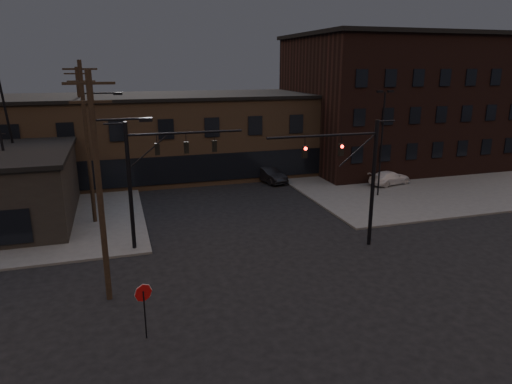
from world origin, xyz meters
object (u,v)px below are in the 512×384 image
traffic_signal_near (357,171)px  car_crossing (268,175)px  stop_sign (144,299)px  parked_car_lot_a (368,172)px  traffic_signal_far (151,170)px  parked_car_lot_b (390,178)px

traffic_signal_near → car_crossing: 17.81m
stop_sign → parked_car_lot_a: size_ratio=0.51×
traffic_signal_far → traffic_signal_near: bearing=-16.2°
car_crossing → parked_car_lot_b: bearing=-41.6°
traffic_signal_near → car_crossing: (0.14, 17.31, -4.18)m
traffic_signal_near → parked_car_lot_a: traffic_signal_near is taller
traffic_signal_far → parked_car_lot_b: bearing=21.5°
traffic_signal_near → traffic_signal_far: size_ratio=1.00×
traffic_signal_near → stop_sign: traffic_signal_near is taller
stop_sign → parked_car_lot_b: stop_sign is taller
stop_sign → parked_car_lot_a: 31.20m
traffic_signal_far → car_crossing: size_ratio=1.76×
traffic_signal_far → car_crossing: bearing=48.5°
traffic_signal_far → parked_car_lot_a: (21.74, 11.06, -4.03)m
traffic_signal_near → stop_sign: bearing=-154.1°
parked_car_lot_a → traffic_signal_near: bearing=151.5°
parked_car_lot_a → parked_car_lot_b: bearing=-148.1°
traffic_signal_near → car_crossing: size_ratio=1.76×
traffic_signal_far → parked_car_lot_b: (22.80, 8.97, -4.22)m
traffic_signal_near → traffic_signal_far: same height
parked_car_lot_a → car_crossing: parked_car_lot_a is taller
parked_car_lot_a → traffic_signal_far: bearing=122.0°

